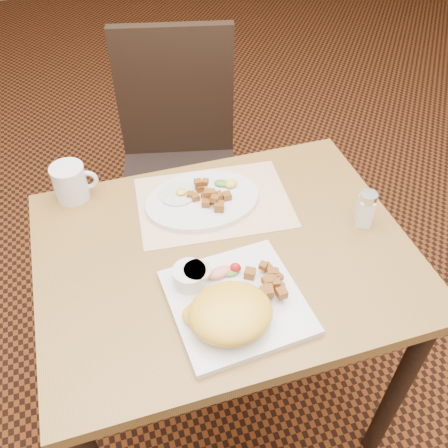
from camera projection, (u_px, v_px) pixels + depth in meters
ground at (225, 395)px, 1.74m from camera, size 8.00×8.00×0.00m
table at (225, 279)px, 1.29m from camera, size 0.90×0.70×0.75m
chair_far at (179, 153)px, 1.84m from camera, size 0.51×0.51×0.97m
placemat at (214, 202)px, 1.33m from camera, size 0.42×0.31×0.00m
plate_square at (236, 302)px, 1.09m from camera, size 0.30×0.30×0.02m
plate_oval at (203, 200)px, 1.32m from camera, size 0.31×0.23×0.02m
hollandaise_mound at (230, 313)px, 1.02m from camera, size 0.18×0.16×0.07m
ramekin at (190, 276)px, 1.10m from camera, size 0.09×0.08×0.04m
garnish_sq at (226, 271)px, 1.13m from camera, size 0.09×0.04×0.03m
fried_egg at (178, 193)px, 1.32m from camera, size 0.10×0.10×0.02m
garnish_ov at (227, 183)px, 1.35m from camera, size 0.07×0.05×0.02m
salt_shaker at (366, 208)px, 1.24m from camera, size 0.06×0.06×0.10m
coffee_mug at (71, 182)px, 1.31m from camera, size 0.12×0.09×0.10m
home_fries_sq at (269, 283)px, 1.10m from camera, size 0.10×0.11×0.04m
home_fries_ov at (209, 196)px, 1.30m from camera, size 0.11×0.12×0.04m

